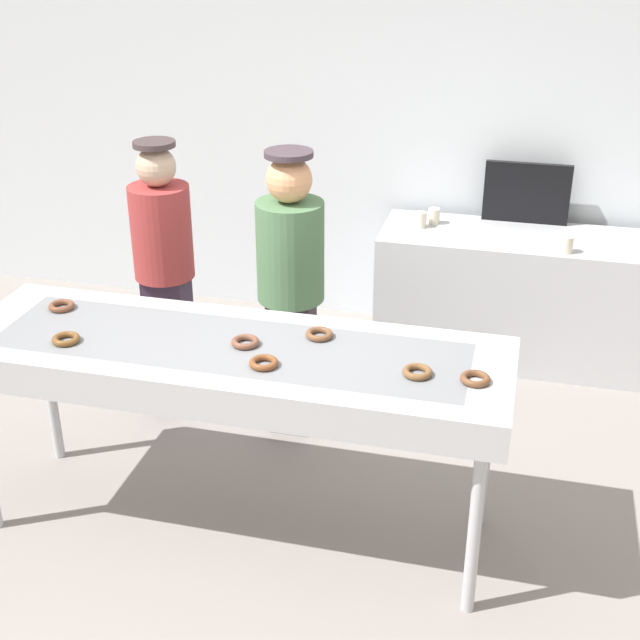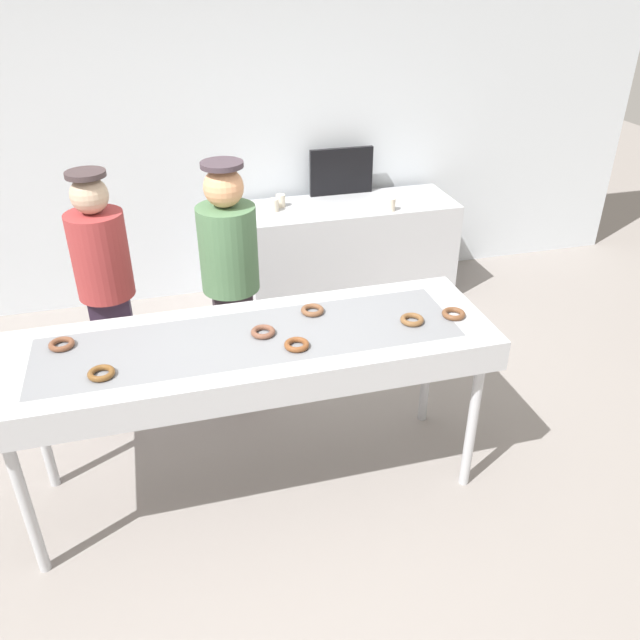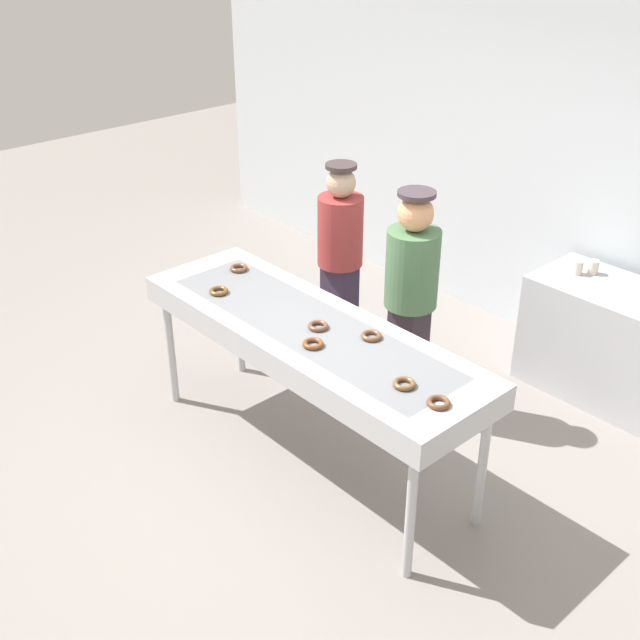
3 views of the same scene
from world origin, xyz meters
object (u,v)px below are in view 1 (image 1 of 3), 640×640
Objects in this scene: worker_assistant at (164,265)px; chocolate_donut_5 at (417,372)px; chocolate_donut_4 at (66,339)px; menu_display at (527,193)px; chocolate_donut_3 at (319,334)px; paper_cup_1 at (421,220)px; paper_cup_2 at (434,216)px; fryer_conveyor at (231,362)px; worker_baker at (291,277)px; paper_cup_0 at (567,245)px; chocolate_donut_1 at (475,379)px; prep_counter at (515,297)px; chocolate_donut_6 at (245,342)px; chocolate_donut_0 at (264,363)px; chocolate_donut_2 at (62,306)px.

chocolate_donut_5 is at bearing 136.17° from worker_assistant.
chocolate_donut_4 is 0.23× the size of menu_display.
menu_display is at bearing 69.39° from chocolate_donut_3.
paper_cup_2 is (0.07, 0.09, 0.00)m from paper_cup_1.
fryer_conveyor is 4.52× the size of menu_display.
worker_baker reaches higher than paper_cup_0.
chocolate_donut_3 is 1.94m from paper_cup_1.
chocolate_donut_1 is at bearing -3.59° from fryer_conveyor.
prep_counter is 0.67m from menu_display.
chocolate_donut_1 is 1.01m from chocolate_donut_6.
chocolate_donut_6 is (-0.14, 0.16, 0.00)m from chocolate_donut_0.
chocolate_donut_0 is 0.08× the size of worker_baker.
chocolate_donut_2 is 0.98m from chocolate_donut_6.
chocolate_donut_5 is 1.00× the size of chocolate_donut_6.
worker_assistant reaches higher than paper_cup_2.
chocolate_donut_2 is at bearing 172.64° from chocolate_donut_5.
worker_baker reaches higher than prep_counter.
chocolate_donut_2 is 2.54m from paper_cup_2.
worker_baker is at bearing -113.56° from paper_cup_1.
worker_assistant is 0.92× the size of prep_counter.
chocolate_donut_1 reaches higher than fryer_conveyor.
chocolate_donut_0 is (0.20, -0.15, 0.10)m from fryer_conveyor.
fryer_conveyor is 0.73m from chocolate_donut_4.
worker_assistant reaches higher than chocolate_donut_2.
worker_assistant is (0.18, 0.79, -0.09)m from chocolate_donut_2.
chocolate_donut_6 reaches higher than paper_cup_1.
prep_counter is at bearing -0.22° from paper_cup_1.
chocolate_donut_6 is at bearing -126.87° from paper_cup_0.
chocolate_donut_1 is 1.99m from chocolate_donut_2.
paper_cup_1 is (0.19, 1.93, -0.10)m from chocolate_donut_3.
worker_assistant is (-1.79, 1.01, -0.09)m from chocolate_donut_1.
chocolate_donut_0 is at bearing -117.14° from chocolate_donut_3.
worker_assistant is 2.38m from menu_display.
worker_baker reaches higher than chocolate_donut_0.
chocolate_donut_1 reaches higher than paper_cup_1.
chocolate_donut_2 is 2.42m from paper_cup_1.
chocolate_donut_1 is 0.23× the size of menu_display.
worker_baker is (0.73, 1.04, -0.06)m from chocolate_donut_4.
chocolate_donut_0 is 1.00× the size of chocolate_donut_5.
menu_display reaches higher than chocolate_donut_2.
chocolate_donut_4 is at bearing -137.04° from paper_cup_0.
worker_baker reaches higher than chocolate_donut_3.
chocolate_donut_0 is at bearing -172.88° from chocolate_donut_5.
chocolate_donut_2 is (-1.97, 0.22, 0.00)m from chocolate_donut_1.
worker_assistant is (-0.92, 1.09, -0.09)m from chocolate_donut_0.
prep_counter is (0.99, 2.24, -0.57)m from chocolate_donut_0.
paper_cup_0 is at bearing -167.88° from worker_assistant.
chocolate_donut_3 is (1.26, 0.01, 0.00)m from chocolate_donut_2.
chocolate_donut_0 is 0.08× the size of worker_assistant.
chocolate_donut_4 is (-1.78, -0.08, 0.00)m from chocolate_donut_1.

